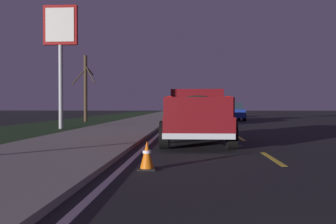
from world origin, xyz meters
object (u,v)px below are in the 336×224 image
(sedan_tan, at_px, (192,113))
(bare_tree_far, at_px, (86,87))
(pickup_truck, at_px, (197,115))
(sedan_red, at_px, (190,111))
(gas_price_sign, at_px, (61,36))
(sedan_blue, at_px, (231,112))
(traffic_cone_near, at_px, (147,156))

(sedan_tan, relative_size, bare_tree_far, 0.82)
(pickup_truck, height_order, bare_tree_far, bare_tree_far)
(pickup_truck, bearing_deg, sedan_red, 0.51)
(sedan_tan, height_order, gas_price_sign, gas_price_sign)
(sedan_tan, bearing_deg, pickup_truck, -179.61)
(sedan_blue, height_order, gas_price_sign, gas_price_sign)
(gas_price_sign, distance_m, bare_tree_far, 9.82)
(sedan_red, xyz_separation_m, gas_price_sign, (-16.98, 7.22, 4.38))
(pickup_truck, relative_size, traffic_cone_near, 9.36)
(sedan_blue, height_order, bare_tree_far, bare_tree_far)
(pickup_truck, height_order, gas_price_sign, gas_price_sign)
(sedan_tan, xyz_separation_m, bare_tree_far, (4.76, 8.56, 2.01))
(pickup_truck, xyz_separation_m, traffic_cone_near, (-5.55, 1.12, -0.70))
(sedan_red, bearing_deg, sedan_tan, -179.37)
(sedan_blue, xyz_separation_m, sedan_tan, (-7.59, 3.45, 0.00))
(bare_tree_far, bearing_deg, sedan_red, -48.24)
(bare_tree_far, height_order, traffic_cone_near, bare_tree_far)
(sedan_tan, distance_m, bare_tree_far, 10.00)
(pickup_truck, relative_size, gas_price_sign, 0.79)
(sedan_red, distance_m, sedan_tan, 12.29)
(traffic_cone_near, bearing_deg, sedan_tan, -3.30)
(sedan_blue, xyz_separation_m, gas_price_sign, (-12.28, 10.80, 4.38))
(gas_price_sign, bearing_deg, pickup_truck, -136.00)
(sedan_red, bearing_deg, sedan_blue, -142.69)
(pickup_truck, height_order, traffic_cone_near, pickup_truck)
(sedan_tan, relative_size, gas_price_sign, 0.64)
(traffic_cone_near, bearing_deg, pickup_truck, -11.39)
(pickup_truck, xyz_separation_m, sedan_tan, (12.39, 0.08, -0.20))
(sedan_blue, relative_size, sedan_tan, 1.01)
(pickup_truck, xyz_separation_m, bare_tree_far, (17.15, 8.65, 1.81))
(sedan_red, bearing_deg, traffic_cone_near, 178.30)
(sedan_tan, bearing_deg, gas_price_sign, 122.52)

